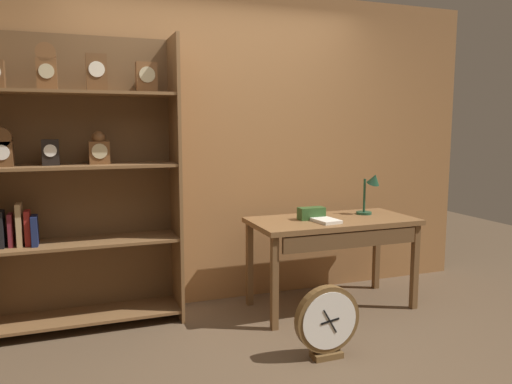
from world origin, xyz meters
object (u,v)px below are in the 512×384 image
at_px(toolbox_small, 311,213).
at_px(open_repair_manual, 326,221).
at_px(round_clock_large, 327,321).
at_px(bookshelf, 74,181).
at_px(desk_lamp, 371,188).
at_px(workbench, 334,230).

bearing_deg(toolbox_small, open_repair_manual, -70.67).
bearing_deg(round_clock_large, open_repair_manual, 62.96).
xyz_separation_m(toolbox_small, round_clock_large, (-0.30, -0.84, -0.55)).
relative_size(bookshelf, toolbox_small, 10.06).
xyz_separation_m(desk_lamp, toolbox_small, (-0.57, -0.02, -0.17)).
height_order(bookshelf, desk_lamp, bookshelf).
bearing_deg(open_repair_manual, workbench, 30.11).
xyz_separation_m(toolbox_small, open_repair_manual, (0.05, -0.15, -0.04)).
distance_m(toolbox_small, round_clock_large, 1.05).
xyz_separation_m(bookshelf, desk_lamp, (2.36, -0.24, -0.13)).
distance_m(workbench, toolbox_small, 0.23).
bearing_deg(workbench, open_repair_manual, -143.24).
bearing_deg(workbench, round_clock_large, -121.18).
bearing_deg(desk_lamp, workbench, -167.65).
bearing_deg(toolbox_small, bookshelf, 171.49).
xyz_separation_m(bookshelf, open_repair_manual, (1.84, -0.42, -0.34)).
relative_size(desk_lamp, open_repair_manual, 1.65).
bearing_deg(workbench, bookshelf, 170.43).
bearing_deg(bookshelf, toolbox_small, -8.51).
height_order(workbench, desk_lamp, desk_lamp).
xyz_separation_m(bookshelf, toolbox_small, (1.79, -0.27, -0.30)).
bearing_deg(desk_lamp, bookshelf, 174.11).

